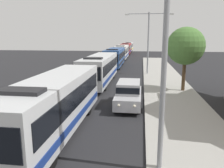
{
  "coord_description": "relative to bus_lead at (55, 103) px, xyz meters",
  "views": [
    {
      "loc": [
        3.3,
        0.45,
        5.22
      ],
      "look_at": [
        1.32,
        15.49,
        1.99
      ],
      "focal_mm": 36.28,
      "sensor_mm": 36.0,
      "label": 1
    }
  ],
  "objects": [
    {
      "name": "bus_tail_end",
      "position": [
        0.0,
        68.23,
        0.0
      ],
      "size": [
        2.58,
        11.94,
        3.21
      ],
      "color": "silver",
      "rests_on": "ground_plane"
    },
    {
      "name": "bus_fourth_in_line",
      "position": [
        0.0,
        40.94,
        0.0
      ],
      "size": [
        2.58,
        11.86,
        3.21
      ],
      "color": "silver",
      "rests_on": "ground_plane"
    },
    {
      "name": "roadside_tree",
      "position": [
        8.55,
        10.4,
        2.61
      ],
      "size": [
        3.45,
        3.45,
        5.89
      ],
      "color": "#4C3823",
      "rests_on": "sidewalk"
    },
    {
      "name": "bus_lead",
      "position": [
        0.0,
        0.0,
        0.0
      ],
      "size": [
        2.58,
        11.02,
        3.21
      ],
      "color": "silver",
      "rests_on": "ground_plane"
    },
    {
      "name": "streetlamp_near",
      "position": [
        5.4,
        -3.02,
        3.87
      ],
      "size": [
        5.9,
        0.28,
        8.93
      ],
      "color": "gray",
      "rests_on": "sidewalk"
    },
    {
      "name": "bus_second_in_line",
      "position": [
        0.0,
        13.44,
        0.0
      ],
      "size": [
        2.58,
        11.62,
        3.21
      ],
      "color": "silver",
      "rests_on": "ground_plane"
    },
    {
      "name": "white_suv",
      "position": [
        3.7,
        5.2,
        -0.66
      ],
      "size": [
        1.86,
        4.81,
        1.9
      ],
      "color": "#B7B7BC",
      "rests_on": "ground_plane"
    },
    {
      "name": "streetlamp_mid",
      "position": [
        5.4,
        19.92,
        3.47
      ],
      "size": [
        6.28,
        0.28,
        8.12
      ],
      "color": "gray",
      "rests_on": "sidewalk"
    },
    {
      "name": "bus_rear",
      "position": [
        0.0,
        54.97,
        0.0
      ],
      "size": [
        2.58,
        11.91,
        3.21
      ],
      "color": "maroon",
      "rests_on": "ground_plane"
    },
    {
      "name": "bus_middle",
      "position": [
        -0.0,
        27.33,
        -0.0
      ],
      "size": [
        2.58,
        10.93,
        3.21
      ],
      "color": "#284C8C",
      "rests_on": "ground_plane"
    }
  ]
}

